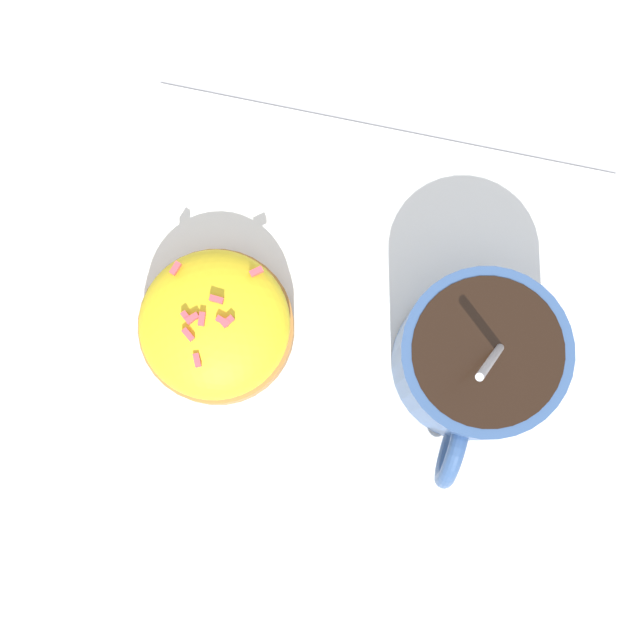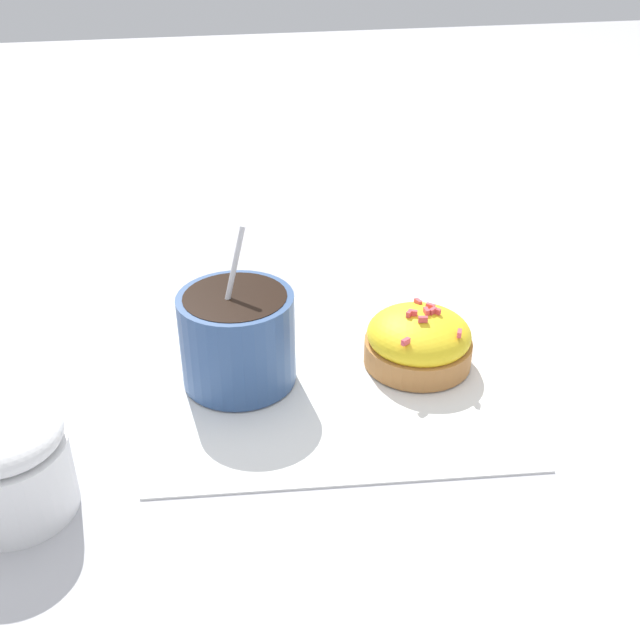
# 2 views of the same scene
# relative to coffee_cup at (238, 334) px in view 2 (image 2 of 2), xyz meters

# --- Properties ---
(ground_plane) EXTENTS (3.00, 3.00, 0.00)m
(ground_plane) POSITION_rel_coffee_cup_xyz_m (-0.07, 0.01, -0.04)
(ground_plane) COLOR #B2B2B7
(paper_napkin) EXTENTS (0.29, 0.28, 0.00)m
(paper_napkin) POSITION_rel_coffee_cup_xyz_m (-0.07, 0.01, -0.04)
(paper_napkin) COLOR white
(paper_napkin) RESTS_ON ground_plane
(coffee_cup) EXTENTS (0.09, 0.11, 0.12)m
(coffee_cup) POSITION_rel_coffee_cup_xyz_m (0.00, 0.00, 0.00)
(coffee_cup) COLOR #335184
(coffee_cup) RESTS_ON paper_napkin
(frosted_pastry) EXTENTS (0.08, 0.08, 0.05)m
(frosted_pastry) POSITION_rel_coffee_cup_xyz_m (-0.14, 0.01, -0.02)
(frosted_pastry) COLOR #B2753D
(frosted_pastry) RESTS_ON paper_napkin
(sugar_bowl) EXTENTS (0.07, 0.07, 0.07)m
(sugar_bowl) POSITION_rel_coffee_cup_xyz_m (0.15, 0.11, -0.01)
(sugar_bowl) COLOR white
(sugar_bowl) RESTS_ON ground_plane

